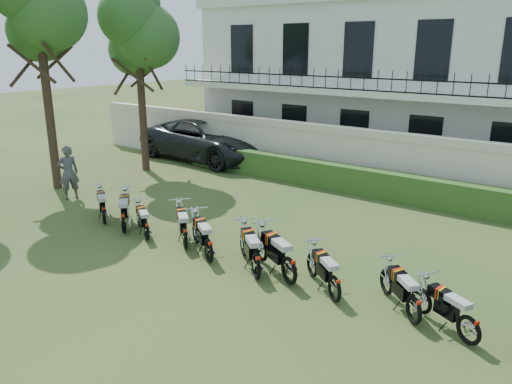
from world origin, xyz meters
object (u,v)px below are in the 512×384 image
Objects in this scene: motorcycle_2 at (146,227)px; motorcycle_6 at (289,264)px; motorcycle_1 at (123,217)px; motorcycle_3 at (185,233)px; motorcycle_5 at (256,260)px; inspector at (68,173)px; tree_west_mid at (37,4)px; motorcycle_8 at (414,304)px; motorcycle_7 at (335,283)px; suv at (208,140)px; motorcycle_4 at (209,245)px; motorcycle_0 at (103,210)px; tree_west_near at (138,30)px; motorcycle_9 at (470,323)px.

motorcycle_6 is (4.67, 0.14, 0.09)m from motorcycle_2.
motorcycle_3 is at bearing -41.62° from motorcycle_1.
motorcycle_5 is 0.85× the size of motorcycle_6.
inspector reaches higher than motorcycle_6.
motorcycle_8 is at bearing -5.47° from tree_west_mid.
motorcycle_2 is 7.56m from motorcycle_8.
motorcycle_6 is 1.22m from motorcycle_7.
suv is at bearing 79.59° from tree_west_mid.
motorcycle_0 is at bearing 120.96° from motorcycle_4.
motorcycle_8 is at bearing -56.38° from motorcycle_0.
inspector reaches higher than motorcycle_8.
motorcycle_2 is at bearing 134.10° from motorcycle_8.
motorcycle_7 is (5.89, 0.06, 0.03)m from motorcycle_2.
tree_west_mid is at bearing 107.63° from motorcycle_2.
motorcycle_1 reaches higher than motorcycle_7.
tree_west_near is 14.51m from motorcycle_7.
motorcycle_4 reaches higher than motorcycle_3.
motorcycle_4 is 7.77m from inspector.
motorcycle_3 is 1.14m from motorcycle_4.
motorcycle_3 is at bearing 132.50° from motorcycle_8.
motorcycle_9 is (7.32, -0.10, -0.04)m from motorcycle_3.
tree_west_near is (0.50, 4.00, -0.78)m from tree_west_mid.
inspector is at bearing 109.14° from motorcycle_2.
motorcycle_0 is 0.99× the size of motorcycle_9.
motorcycle_3 is at bearing 125.57° from motorcycle_7.
tree_west_near reaches higher than motorcycle_4.
motorcycle_0 is at bearing -51.78° from tree_west_near.
motorcycle_4 is (2.40, -0.07, 0.07)m from motorcycle_2.
motorcycle_8 is at bearing 106.73° from inspector.
tree_west_near is at bearing -145.55° from inspector.
tree_west_mid is at bearing 117.38° from motorcycle_1.
inspector is (-3.20, 0.97, 0.50)m from motorcycle_0.
inspector reaches higher than motorcycle_0.
tree_west_near is at bearing 103.20° from motorcycle_7.
motorcycle_5 is (4.86, -0.06, 0.00)m from motorcycle_1.
motorcycle_7 is at bearing -58.77° from motorcycle_2.
motorcycle_2 is 10.37m from suv.
suv is (-13.13, 8.52, 0.51)m from motorcycle_8.
tree_west_mid reaches higher than motorcycle_8.
motorcycle_3 is 1.11× the size of motorcycle_8.
tree_west_near is at bearing 98.27° from motorcycle_9.
motorcycle_6 is at bearing 105.25° from inspector.
tree_west_near is at bearing 82.87° from tree_west_mid.
motorcycle_6 is at bearing -51.66° from motorcycle_3.
motorcycle_5 is 4.71m from motorcycle_9.
motorcycle_2 is 8.61m from motorcycle_9.
motorcycle_3 is at bearing 123.32° from motorcycle_5.
tree_west_mid reaches higher than inspector.
motorcycle_3 is 1.03× the size of motorcycle_7.
tree_west_mid reaches higher than motorcycle_1.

